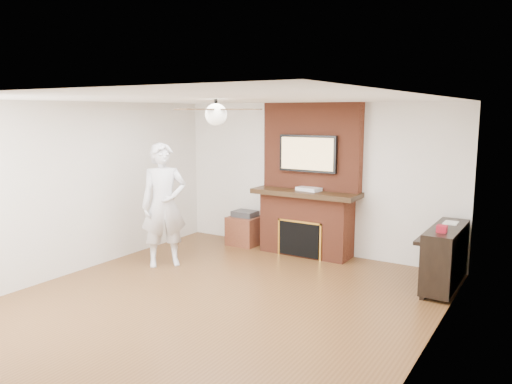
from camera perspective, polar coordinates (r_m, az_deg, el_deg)
The scene contains 12 objects.
room_shell at distance 6.07m, azimuth -4.46°, elevation -1.33°, with size 5.36×5.86×2.86m.
fireplace at distance 8.28m, azimuth 5.99°, elevation -0.32°, with size 1.78×0.64×2.50m.
tv at distance 8.15m, azimuth 5.93°, elevation 4.39°, with size 1.00×0.08×0.60m.
ceiling_fan at distance 5.97m, azimuth -4.59°, elevation 8.93°, with size 1.21×1.21×0.31m.
person at distance 7.73m, azimuth -10.48°, elevation -1.47°, with size 0.69×0.46×1.89m, color silver.
side_table at distance 8.94m, azimuth -1.26°, elevation -4.24°, with size 0.53×0.53×0.61m.
piano at distance 7.18m, azimuth 20.77°, elevation -6.78°, with size 0.48×1.29×0.93m.
cable_box at distance 8.15m, azimuth 6.04°, elevation 0.33°, with size 0.39×0.22×0.06m, color silver.
candle_orange at distance 8.42m, azimuth 4.02°, elevation -6.64°, with size 0.07×0.07×0.12m, color orange.
candle_green at distance 8.34m, azimuth 5.20°, elevation -6.96°, with size 0.07×0.07×0.08m, color #568836.
candle_cream at distance 8.32m, azimuth 5.66°, elevation -6.86°, with size 0.08×0.08×0.12m, color #F5DFC3.
candle_blue at distance 8.26m, azimuth 6.28°, elevation -7.11°, with size 0.06×0.06×0.09m, color #3746A5.
Camera 1 is at (3.52, -4.82, 2.36)m, focal length 35.00 mm.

